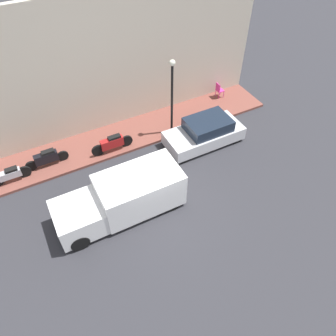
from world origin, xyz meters
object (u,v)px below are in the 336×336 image
at_px(parked_car, 205,132).
at_px(motorcycle_red, 112,143).
at_px(streetlamp, 172,90).
at_px(scooter_silver, 10,175).
at_px(cafe_chair, 219,90).
at_px(delivery_van, 122,198).
at_px(motorcycle_black, 47,158).

xyz_separation_m(parked_car, motorcycle_red, (1.48, 4.43, -0.06)).
height_order(parked_car, streetlamp, streetlamp).
bearing_deg(scooter_silver, motorcycle_red, -92.64).
height_order(parked_car, cafe_chair, parked_car).
bearing_deg(parked_car, scooter_silver, 79.60).
distance_m(motorcycle_red, cafe_chair, 7.41).
distance_m(parked_car, delivery_van, 5.82).
xyz_separation_m(delivery_van, motorcycle_black, (4.14, 2.16, -0.35)).
bearing_deg(motorcycle_black, streetlamp, -94.81).
distance_m(scooter_silver, streetlamp, 8.38).
distance_m(streetlamp, cafe_chair, 4.73).
distance_m(delivery_van, motorcycle_black, 4.68).
bearing_deg(motorcycle_black, delivery_van, -152.46).
bearing_deg(streetlamp, scooter_silver, 88.03).
relative_size(motorcycle_red, scooter_silver, 1.18).
distance_m(motorcycle_red, scooter_silver, 4.82).
bearing_deg(delivery_van, motorcycle_red, -14.62).
distance_m(parked_car, motorcycle_black, 7.79).
bearing_deg(parked_car, motorcycle_black, 75.45).
bearing_deg(cafe_chair, streetlamp, 110.94).
height_order(scooter_silver, cafe_chair, cafe_chair).
height_order(delivery_van, motorcycle_red, delivery_van).
bearing_deg(scooter_silver, cafe_chair, -84.11).
bearing_deg(delivery_van, streetlamp, -49.66).
distance_m(parked_car, motorcycle_red, 4.67).
relative_size(parked_car, motorcycle_black, 1.96).
relative_size(motorcycle_black, streetlamp, 0.49).
relative_size(motorcycle_black, motorcycle_red, 0.95).
xyz_separation_m(delivery_van, streetlamp, (3.60, -4.24, 1.76)).
bearing_deg(cafe_chair, scooter_silver, 95.89).
distance_m(delivery_van, cafe_chair, 9.69).
height_order(delivery_van, streetlamp, streetlamp).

